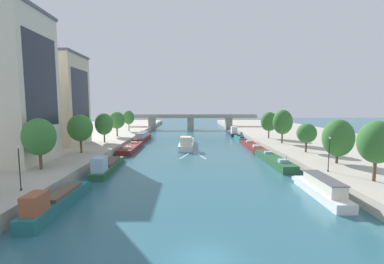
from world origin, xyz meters
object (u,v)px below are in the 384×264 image
(tree_left_past_mid, at_px, (39,137))
(tree_right_nearest, at_px, (283,122))
(moored_boat_left_midway, at_px, (57,201))
(tree_right_distant, at_px, (307,133))
(lamppost_right_bank, at_px, (329,153))
(moored_boat_right_downstream, at_px, (232,132))
(moored_boat_right_upstream, at_px, (240,138))
(moored_boat_left_lone, at_px, (131,148))
(tree_right_end_of_row, at_px, (269,122))
(lamppost_left_bank, at_px, (19,166))
(barge_midriver, at_px, (187,143))
(bridge_far, at_px, (190,120))
(tree_left_end_of_row, at_px, (129,117))
(tree_right_by_lamp, at_px, (338,138))
(moored_boat_right_lone, at_px, (252,146))
(tree_left_midway, at_px, (117,120))
(moored_boat_left_second, at_px, (143,137))
(tree_left_far, at_px, (104,124))
(moored_boat_left_far, at_px, (107,166))
(tree_left_nearest, at_px, (80,128))
(moored_boat_right_gap_after, at_px, (273,160))
(moored_boat_right_near, at_px, (321,188))

(tree_left_past_mid, relative_size, tree_right_nearest, 0.91)
(moored_boat_left_midway, bearing_deg, tree_right_distant, 32.62)
(lamppost_right_bank, bearing_deg, moored_boat_right_downstream, 93.40)
(moored_boat_right_upstream, bearing_deg, moored_boat_left_lone, -149.05)
(moored_boat_right_downstream, distance_m, tree_right_end_of_row, 23.01)
(lamppost_left_bank, bearing_deg, barge_midriver, 65.35)
(moored_boat_left_lone, bearing_deg, bridge_far, 74.26)
(tree_left_end_of_row, bearing_deg, tree_right_by_lamp, -49.00)
(barge_midriver, height_order, moored_boat_right_lone, barge_midriver)
(tree_right_end_of_row, bearing_deg, bridge_far, 116.12)
(moored_boat_left_lone, relative_size, tree_left_midway, 2.23)
(moored_boat_left_midway, distance_m, tree_left_midway, 50.36)
(moored_boat_left_second, xyz_separation_m, tree_left_midway, (-6.95, -2.80, 5.25))
(moored_boat_left_midway, height_order, lamppost_left_bank, lamppost_left_bank)
(moored_boat_left_midway, bearing_deg, tree_left_far, 100.70)
(moored_boat_right_upstream, relative_size, lamppost_right_bank, 2.28)
(moored_boat_left_far, height_order, moored_boat_right_downstream, moored_boat_right_downstream)
(barge_midriver, height_order, tree_right_by_lamp, tree_right_by_lamp)
(tree_right_end_of_row, bearing_deg, tree_left_midway, 173.03)
(tree_left_nearest, bearing_deg, bridge_far, 71.53)
(moored_boat_left_far, height_order, tree_right_end_of_row, tree_right_end_of_row)
(moored_boat_right_gap_after, distance_m, tree_left_past_mid, 38.42)
(tree_right_by_lamp, distance_m, lamppost_left_bank, 43.05)
(barge_midriver, distance_m, moored_boat_right_downstream, 30.79)
(moored_boat_right_downstream, relative_size, tree_right_by_lamp, 2.00)
(moored_boat_right_lone, distance_m, tree_right_by_lamp, 25.84)
(tree_left_nearest, height_order, tree_right_by_lamp, tree_left_nearest)
(moored_boat_right_upstream, xyz_separation_m, tree_left_midway, (-36.81, -3.53, 5.79))
(moored_boat_right_gap_after, xyz_separation_m, bridge_far, (-14.61, 66.61, 3.51))
(moored_boat_right_downstream, distance_m, bridge_far, 26.31)
(moored_boat_left_midway, height_order, moored_boat_right_gap_after, moored_boat_left_midway)
(moored_boat_right_near, distance_m, moored_boat_right_downstream, 62.34)
(tree_left_midway, bearing_deg, lamppost_left_bank, -86.68)
(tree_left_far, bearing_deg, tree_right_nearest, -3.47)
(moored_boat_right_gap_after, relative_size, moored_boat_right_lone, 0.97)
(moored_boat_right_lone, height_order, tree_left_far, tree_left_far)
(moored_boat_right_upstream, distance_m, lamppost_left_bank, 61.98)
(moored_boat_right_near, relative_size, moored_boat_right_downstream, 0.84)
(moored_boat_right_lone, xyz_separation_m, tree_right_end_of_row, (6.17, 6.36, 5.71))
(tree_right_nearest, bearing_deg, barge_midriver, 167.96)
(barge_midriver, distance_m, tree_left_midway, 23.24)
(moored_boat_left_far, distance_m, tree_right_end_of_row, 45.86)
(moored_boat_right_upstream, relative_size, tree_right_end_of_row, 1.51)
(tree_left_midway, height_order, lamppost_left_bank, tree_left_midway)
(tree_right_distant, bearing_deg, lamppost_right_bank, -103.85)
(moored_boat_left_far, xyz_separation_m, tree_left_midway, (-7.47, 33.85, 5.42))
(bridge_far, bearing_deg, tree_right_end_of_row, -63.88)
(moored_boat_right_lone, xyz_separation_m, lamppost_right_bank, (3.21, -29.23, 3.74))
(moored_boat_right_gap_after, xyz_separation_m, tree_left_nearest, (-36.08, 2.35, 5.77))
(moored_boat_left_far, bearing_deg, tree_right_distant, 11.79)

